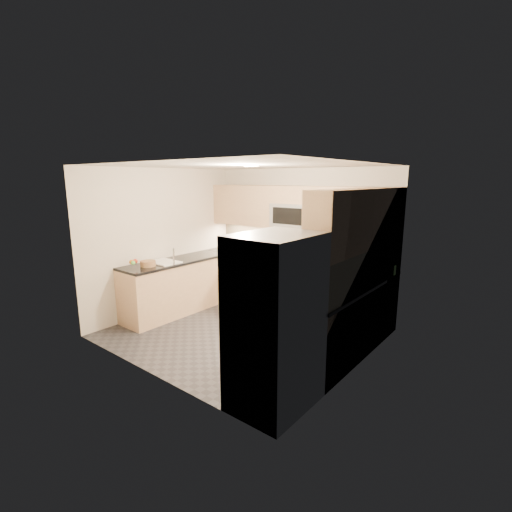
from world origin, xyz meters
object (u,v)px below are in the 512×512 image
gas_range (289,286)px  fruit_basket (148,264)px  microwave (294,215)px  cutting_board (248,251)px  utensil_bowl (387,269)px  refrigerator (275,322)px

gas_range → fruit_basket: bearing=-128.6°
microwave → cutting_board: (-1.01, -0.03, -0.75)m
utensil_bowl → fruit_basket: bearing=-148.7°
refrigerator → utensil_bowl: bearing=84.7°
cutting_board → fruit_basket: size_ratio=1.56×
gas_range → microwave: (0.00, 0.12, 1.24)m
microwave → gas_range: bearing=-90.0°
microwave → cutting_board: bearing=-178.1°
cutting_board → fruit_basket: (-0.47, -1.94, 0.04)m
refrigerator → cutting_board: size_ratio=4.73×
utensil_bowl → cutting_board: (-2.69, 0.02, -0.07)m
gas_range → refrigerator: bearing=-59.1°
gas_range → utensil_bowl: 1.77m
refrigerator → fruit_basket: 2.99m
gas_range → cutting_board: 1.12m
utensil_bowl → gas_range: bearing=-177.7°
microwave → refrigerator: 3.04m
utensil_bowl → fruit_basket: 3.70m
microwave → fruit_basket: size_ratio=3.12×
gas_range → refrigerator: 2.86m
microwave → utensil_bowl: size_ratio=2.97×
microwave → fruit_basket: 2.57m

